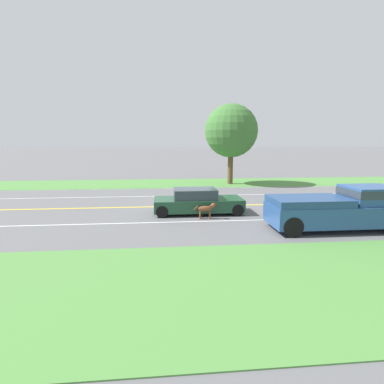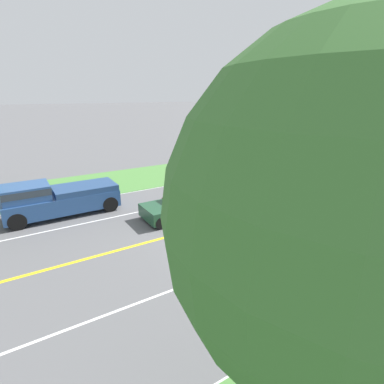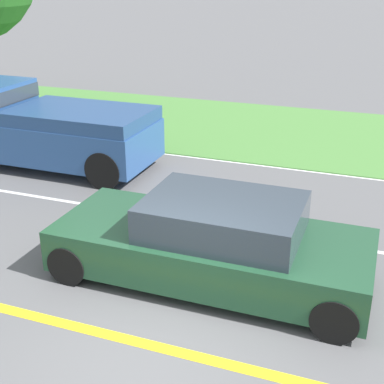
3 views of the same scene
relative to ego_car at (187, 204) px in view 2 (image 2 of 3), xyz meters
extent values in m
plane|color=#5B5B5E|center=(-1.76, 0.06, -0.62)|extent=(400.00, 400.00, 0.00)
cube|color=yellow|center=(-1.76, 0.06, -0.61)|extent=(0.18, 160.00, 0.01)
cube|color=white|center=(5.24, 0.06, -0.61)|extent=(0.14, 160.00, 0.01)
cube|color=white|center=(-8.76, 0.06, -0.61)|extent=(0.14, 160.00, 0.01)
cube|color=white|center=(1.74, 0.06, -0.61)|extent=(0.10, 160.00, 0.01)
cube|color=white|center=(-5.26, 0.06, -0.61)|extent=(0.10, 160.00, 0.01)
cube|color=#4C843D|center=(8.24, 0.06, -0.60)|extent=(6.00, 160.00, 0.03)
cube|color=#1E472D|center=(0.00, 0.05, -0.13)|extent=(1.87, 4.66, 0.63)
cube|color=#2D3842|center=(0.00, -0.14, 0.44)|extent=(1.61, 2.24, 0.52)
cylinder|color=black|center=(0.85, 1.98, -0.31)|extent=(0.22, 0.62, 0.62)
cylinder|color=black|center=(0.85, -1.88, -0.31)|extent=(0.22, 0.62, 0.62)
cylinder|color=black|center=(-0.85, 1.98, -0.31)|extent=(0.22, 0.62, 0.62)
cylinder|color=black|center=(-0.85, -1.88, -0.31)|extent=(0.22, 0.62, 0.62)
ellipsoid|color=brown|center=(1.26, 0.23, -0.11)|extent=(0.27, 0.70, 0.28)
cylinder|color=brown|center=(1.35, 0.46, -0.43)|extent=(0.08, 0.08, 0.37)
cylinder|color=brown|center=(1.32, -0.02, -0.43)|extent=(0.08, 0.08, 0.37)
cylinder|color=brown|center=(1.20, 0.47, -0.43)|extent=(0.08, 0.08, 0.37)
cylinder|color=brown|center=(1.17, -0.01, -0.43)|extent=(0.08, 0.08, 0.37)
cylinder|color=brown|center=(1.28, 0.52, 0.00)|extent=(0.16, 0.20, 0.18)
sphere|color=brown|center=(1.29, 0.64, 0.07)|extent=(0.25, 0.25, 0.23)
ellipsoid|color=#331E14|center=(1.30, 0.80, 0.05)|extent=(0.11, 0.12, 0.09)
cone|color=#55301C|center=(1.35, 0.62, 0.16)|extent=(0.08, 0.08, 0.10)
cone|color=#55301C|center=(1.22, 0.63, 0.16)|extent=(0.08, 0.08, 0.10)
cylinder|color=brown|center=(1.23, -0.22, -0.06)|extent=(0.07, 0.26, 0.26)
cube|color=#284C84|center=(3.54, 5.53, 0.07)|extent=(2.01, 5.59, 0.88)
cube|color=#284C84|center=(3.54, 7.15, 0.88)|extent=(1.77, 2.11, 0.75)
cube|color=#2D3842|center=(3.54, 7.15, 0.99)|extent=(1.79, 2.14, 0.33)
cube|color=navy|center=(3.54, 4.36, 0.66)|extent=(1.97, 3.18, 0.31)
cylinder|color=black|center=(4.46, 7.75, -0.20)|extent=(0.22, 0.83, 0.83)
cylinder|color=black|center=(4.46, 3.32, -0.20)|extent=(0.22, 0.83, 0.83)
cylinder|color=black|center=(2.63, 7.75, -0.20)|extent=(0.22, 0.83, 0.83)
cylinder|color=black|center=(2.63, 3.32, -0.20)|extent=(0.22, 0.83, 0.83)
cylinder|color=black|center=(0.65, -20.03, -0.29)|extent=(0.22, 0.66, 0.66)
sphere|color=#3D7033|center=(-10.85, 4.17, 4.12)|extent=(4.67, 4.67, 4.67)
camera|label=1|loc=(15.53, -1.75, 3.14)|focal=28.00mm
camera|label=2|loc=(-12.66, 7.61, 5.52)|focal=28.00mm
camera|label=3|loc=(-6.67, -2.15, 3.74)|focal=50.00mm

